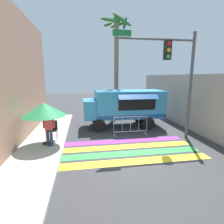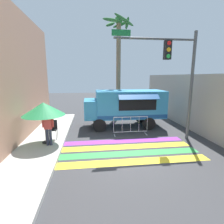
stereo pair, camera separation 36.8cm
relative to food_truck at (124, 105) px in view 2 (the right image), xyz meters
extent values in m
plane|color=#38383A|center=(-0.60, -4.29, -1.49)|extent=(60.00, 60.00, 0.00)
cube|color=#B7B5AD|center=(-5.77, -4.29, -1.41)|extent=(4.40, 16.00, 0.16)
cube|color=#A39E93|center=(4.15, -1.29, 0.26)|extent=(0.20, 16.00, 3.48)
cube|color=yellow|center=(-0.60, -5.01, -1.48)|extent=(6.40, 0.56, 0.01)
cube|color=green|center=(-0.60, -4.25, -1.48)|extent=(6.40, 0.56, 0.01)
cube|color=yellow|center=(-0.60, -3.49, -1.48)|extent=(6.40, 0.56, 0.01)
cube|color=purple|center=(-0.60, -2.73, -1.48)|extent=(6.40, 0.56, 0.01)
cube|color=#338CBF|center=(0.41, 0.01, 0.08)|extent=(4.45, 2.07, 1.74)
cube|color=#338CBF|center=(-1.82, 0.01, -0.20)|extent=(1.57, 1.90, 1.18)
cube|color=#1E232D|center=(-2.55, 0.01, 0.09)|extent=(0.06, 1.65, 0.45)
cube|color=black|center=(0.67, -1.04, 0.21)|extent=(2.35, 0.03, 0.78)
cube|color=#194C8C|center=(0.67, -1.25, 0.68)|extent=(2.45, 0.43, 0.31)
cube|color=#194C8C|center=(0.41, -1.03, -0.61)|extent=(4.45, 0.01, 0.24)
cylinder|color=black|center=(-1.69, -0.94, -1.08)|extent=(0.81, 0.22, 0.81)
cylinder|color=black|center=(-1.69, 0.96, -1.08)|extent=(0.81, 0.22, 0.81)
cylinder|color=black|center=(1.45, -0.94, -1.08)|extent=(0.81, 0.22, 0.81)
cylinder|color=black|center=(1.45, 0.96, -1.08)|extent=(0.81, 0.22, 0.81)
cylinder|color=#515456|center=(3.04, -2.70, 1.29)|extent=(0.16, 0.16, 5.56)
cylinder|color=#515456|center=(0.99, -2.70, 3.64)|extent=(4.10, 0.11, 0.11)
cube|color=black|center=(1.60, -2.73, 3.13)|extent=(0.32, 0.28, 0.90)
cylinder|color=red|center=(1.60, -2.87, 3.43)|extent=(0.20, 0.02, 0.20)
cylinder|color=#F2A519|center=(1.60, -2.87, 3.13)|extent=(0.20, 0.02, 0.20)
cylinder|color=green|center=(1.60, -2.87, 2.83)|extent=(0.20, 0.02, 0.20)
cube|color=#197238|center=(-0.71, -2.72, 3.86)|extent=(0.90, 0.02, 0.28)
cylinder|color=black|center=(-4.42, -2.86, -1.30)|extent=(0.36, 0.36, 0.06)
cylinder|color=#B2B2B7|center=(-4.42, -2.86, -0.33)|extent=(0.04, 0.04, 2.00)
cone|color=#268C4C|center=(-4.42, -2.86, 0.36)|extent=(1.98, 1.98, 0.62)
cylinder|color=#4C4C51|center=(-4.35, -2.57, -1.09)|extent=(0.02, 0.02, 0.49)
cylinder|color=#4C4C51|center=(-3.98, -2.57, -1.09)|extent=(0.02, 0.02, 0.49)
cylinder|color=#4C4C51|center=(-4.35, -2.19, -1.09)|extent=(0.02, 0.02, 0.49)
cylinder|color=#4C4C51|center=(-3.98, -2.19, -1.09)|extent=(0.02, 0.02, 0.49)
cube|color=black|center=(-4.16, -2.38, -0.83)|extent=(0.40, 0.40, 0.03)
cube|color=black|center=(-4.16, -2.19, -0.58)|extent=(0.40, 0.03, 0.46)
cylinder|color=#2D3347|center=(-4.26, -3.19, -0.93)|extent=(0.13, 0.13, 0.80)
cylinder|color=#2D3347|center=(-4.11, -3.19, -0.93)|extent=(0.13, 0.13, 0.80)
cube|color=#CC3F3F|center=(-4.19, -3.19, -0.20)|extent=(0.34, 0.20, 0.65)
cylinder|color=#CC3F3F|center=(-4.41, -3.19, -0.17)|extent=(0.09, 0.09, 0.55)
cylinder|color=#CC3F3F|center=(-3.97, -3.19, -0.17)|extent=(0.09, 0.09, 0.55)
sphere|color=#9E7051|center=(-4.19, -3.19, 0.26)|extent=(0.22, 0.22, 0.22)
cylinder|color=#B7BABF|center=(0.06, -1.78, -0.41)|extent=(1.98, 0.04, 0.04)
cylinder|color=#B7BABF|center=(0.06, -1.78, -1.29)|extent=(1.98, 0.04, 0.04)
cylinder|color=#B7BABF|center=(-0.93, -1.78, -0.85)|extent=(0.02, 0.02, 0.88)
cylinder|color=#B7BABF|center=(-0.43, -1.78, -0.85)|extent=(0.02, 0.02, 0.88)
cylinder|color=#B7BABF|center=(0.06, -1.78, -0.85)|extent=(0.02, 0.02, 0.88)
cylinder|color=#B7BABF|center=(0.56, -1.78, -0.85)|extent=(0.02, 0.02, 0.88)
cylinder|color=#B7BABF|center=(1.05, -1.78, -0.85)|extent=(0.02, 0.02, 0.88)
cube|color=#B7BABF|center=(-0.88, -1.78, -1.47)|extent=(0.06, 0.44, 0.03)
cube|color=#B7BABF|center=(1.00, -1.78, -1.47)|extent=(0.06, 0.44, 0.03)
cylinder|color=#7A664C|center=(0.07, 2.81, 2.20)|extent=(0.35, 0.35, 7.38)
sphere|color=#2D6B33|center=(0.07, 2.81, 6.04)|extent=(0.60, 0.60, 0.60)
ellipsoid|color=#2D6B33|center=(0.72, 2.76, 5.82)|extent=(0.32, 1.29, 0.75)
ellipsoid|color=#2D6B33|center=(0.31, 3.40, 5.88)|extent=(1.28, 0.71, 0.58)
ellipsoid|color=#2D6B33|center=(-0.51, 3.23, 5.84)|extent=(1.04, 1.29, 0.76)
ellipsoid|color=#2D6B33|center=(-0.60, 2.26, 5.88)|extent=(1.28, 1.50, 0.73)
ellipsoid|color=#2D6B33|center=(0.33, 2.00, 5.84)|extent=(1.65, 0.73, 0.87)
camera|label=1|loc=(-2.59, -11.25, 1.86)|focal=28.00mm
camera|label=2|loc=(-2.22, -11.30, 1.86)|focal=28.00mm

